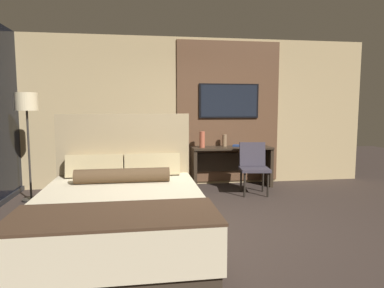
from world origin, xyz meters
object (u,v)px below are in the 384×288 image
bed (121,215)px  desk (231,160)px  vase_short (225,140)px  book (239,146)px  floor_lamp (27,110)px  vase_tall (202,139)px  tv (229,101)px  desk_chair (253,163)px

bed → desk: bed is taller
vase_short → book: size_ratio=0.87×
bed → floor_lamp: size_ratio=1.29×
desk → vase_short: vase_short is taller
floor_lamp → vase_tall: (2.88, 0.49, -0.54)m
floor_lamp → book: (3.60, 0.55, -0.68)m
book → desk: bearing=-170.9°
vase_tall → book: 0.73m
tv → vase_short: tv is taller
floor_lamp → desk: bearing=8.6°
bed → tv: size_ratio=1.91×
desk → tv: 1.14m
vase_short → book: 0.29m
desk → floor_lamp: bearing=-171.4°
vase_tall → vase_short: vase_tall is taller
desk_chair → vase_short: size_ratio=3.89×
desk → vase_short: size_ratio=6.61×
tv → bed: bearing=-123.7°
vase_tall → vase_short: bearing=13.2°
desk_chair → tv: bearing=114.8°
floor_lamp → vase_short: size_ratio=7.58×
desk_chair → vase_short: bearing=126.1°
tv → desk_chair: tv is taller
desk → book: bearing=9.1°
bed → floor_lamp: (-1.54, 2.13, 1.08)m
vase_tall → vase_short: 0.47m
vase_short → tv: bearing=48.9°
desk → tv: bearing=90.0°
floor_lamp → vase_tall: 2.98m
desk → book: 0.31m
desk → vase_short: 0.39m
tv → desk_chair: 1.37m
vase_short → book: bearing=-9.4°
vase_short → book: vase_short is taller
vase_short → bed: bearing=-123.4°
bed → book: 3.41m
floor_lamp → desk_chair: bearing=-1.0°
bed → book: size_ratio=8.55×
desk_chair → vase_short: (-0.35, 0.66, 0.34)m
desk → vase_tall: vase_tall is taller
desk → desk_chair: (0.24, -0.59, 0.03)m
bed → book: (2.06, 2.68, 0.40)m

